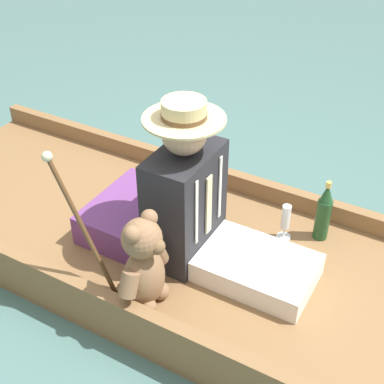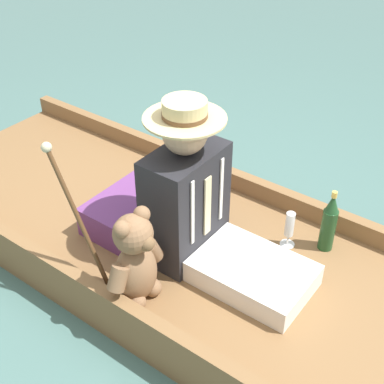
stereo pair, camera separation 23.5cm
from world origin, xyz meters
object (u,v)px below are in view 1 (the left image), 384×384
at_px(teddy_bear, 144,265).
at_px(wine_glass, 286,219).
at_px(walking_cane, 77,217).
at_px(seated_person, 203,210).
at_px(champagne_bottle, 324,212).

height_order(teddy_bear, wine_glass, teddy_bear).
xyz_separation_m(teddy_bear, walking_cane, (0.06, -0.27, 0.19)).
bearing_deg(walking_cane, teddy_bear, 102.06).
bearing_deg(seated_person, champagne_bottle, 127.96).
height_order(seated_person, wine_glass, seated_person).
bearing_deg(seated_person, wine_glass, 133.15).
xyz_separation_m(seated_person, champagne_bottle, (-0.41, 0.44, -0.13)).
height_order(wine_glass, walking_cane, walking_cane).
bearing_deg(champagne_bottle, teddy_bear, -32.89).
relative_size(teddy_bear, wine_glass, 2.37).
relative_size(wine_glass, champagne_bottle, 0.58).
relative_size(seated_person, wine_glass, 4.15).
relative_size(seated_person, walking_cane, 1.19).
distance_m(seated_person, wine_glass, 0.46).
bearing_deg(walking_cane, wine_glass, 140.16).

